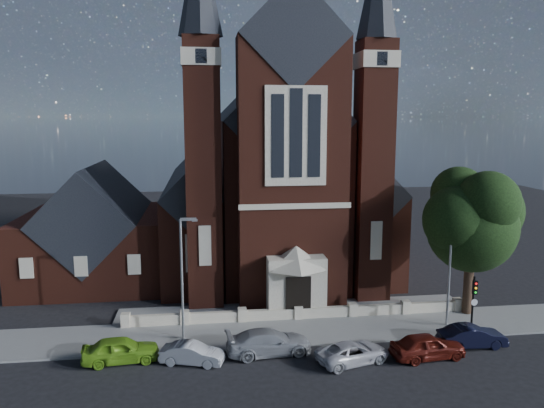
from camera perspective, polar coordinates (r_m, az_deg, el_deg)
The scene contains 16 objects.
ground at distance 46.73m, azimuth 0.97°, elevation -8.51°, with size 120.00×120.00×0.00m, color black.
pavement_strip at distance 37.01m, azimuth 3.37°, elevation -13.46°, with size 60.00×5.00×0.12m, color slate.
forecourt_paving at distance 40.67m, azimuth 2.31°, elevation -11.30°, with size 26.00×3.00×0.14m, color slate.
forecourt_wall at distance 38.83m, azimuth 2.82°, elevation -12.33°, with size 24.00×0.40×0.90m, color #B1A48D.
church at distance 52.71m, azimuth -0.25°, elevation 2.65°, with size 20.01×34.90×29.20m.
parish_hall at distance 49.07m, azimuth -18.41°, elevation -3.28°, with size 12.00×12.20×10.24m.
street_tree at distance 40.27m, azimuth 21.05°, elevation -1.84°, with size 6.40×6.60×10.70m.
street_lamp_left at distance 34.45m, azimuth -9.54°, elevation -7.20°, with size 1.16×0.22×8.09m.
street_lamp_right at distance 38.18m, azimuth 18.73°, elevation -5.93°, with size 1.16×0.22×8.09m.
traffic_signal at distance 37.82m, azimuth 20.87°, elevation -9.39°, with size 0.28×0.42×4.00m.
car_lime_van at distance 33.64m, azimuth -15.97°, elevation -14.84°, with size 1.79×4.45×1.52m, color #6FAD22.
car_silver_a at distance 32.63m, azimuth -8.60°, elevation -15.62°, with size 1.31×3.74×1.23m, color #9C9EA3.
car_silver_b at distance 33.40m, azimuth -0.32°, elevation -14.63°, with size 2.13×5.25×1.52m, color #919498.
car_white_suv at distance 32.80m, azimuth 8.69°, elevation -15.49°, with size 2.04×4.43×1.23m, color silver.
car_dark_red at distance 34.17m, azimuth 16.40°, elevation -14.45°, with size 1.81×4.50×1.53m, color #55160E.
car_navy at distance 36.58m, azimuth 20.73°, elevation -13.17°, with size 1.48×4.23×1.39m, color black.
Camera 1 is at (-6.43, -29.01, 14.34)m, focal length 35.00 mm.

